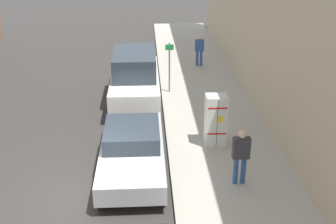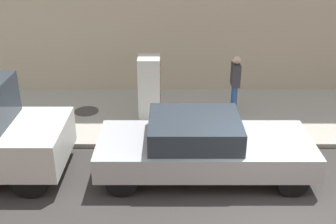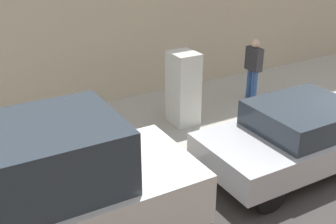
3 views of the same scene
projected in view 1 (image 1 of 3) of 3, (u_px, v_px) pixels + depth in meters
ground_plane at (93, 197)px, 11.72m from camera, size 80.00×80.00×0.00m
sidewalk_slab at (238, 191)px, 11.90m from camera, size 3.74×44.00×0.12m
discarded_refrigerator at (216, 120)px, 13.98m from camera, size 0.71×0.60×1.76m
manhole_cover at (216, 120)px, 16.06m from camera, size 0.70×0.70×0.02m
street_sign_post at (169, 65)px, 18.32m from camera, size 0.36×0.07×2.24m
pedestrian_walking_far at (199, 49)px, 21.95m from camera, size 0.47×0.22×1.62m
pedestrian_standing_near at (241, 153)px, 11.76m from camera, size 0.49×0.23×1.69m
parked_van_white at (135, 77)px, 17.75m from camera, size 1.97×5.20×2.16m
parked_sedan_silver at (132, 148)px, 12.81m from camera, size 1.88×4.68×1.37m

